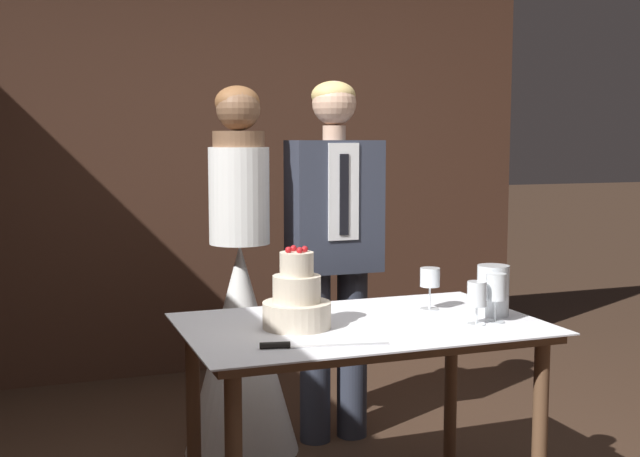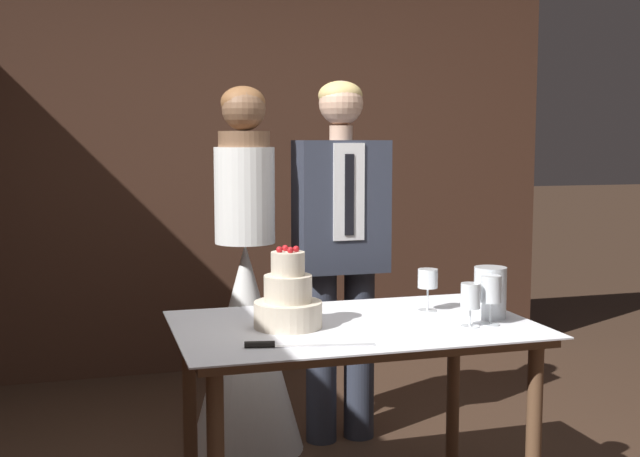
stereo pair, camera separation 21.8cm
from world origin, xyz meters
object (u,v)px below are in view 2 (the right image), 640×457
object	(u,v)px
wine_glass_near	(471,297)
bride	(246,320)
cake_table	(353,348)
cake_knife	(285,345)
wine_glass_middle	(491,290)
groom	(341,240)
tiered_cake	(288,300)
hurricane_candle	(490,294)
wine_glass_far	(428,281)

from	to	relation	value
wine_glass_near	bride	bearing A→B (deg)	120.51
cake_table	cake_knife	distance (m)	0.43
wine_glass_middle	groom	xyz separation A→B (m)	(-0.24, 1.05, 0.07)
bride	groom	xyz separation A→B (m)	(0.47, -0.00, 0.36)
tiered_cake	bride	world-z (taller)	bride
wine_glass_near	wine_glass_middle	size ratio (longest dim) A/B	0.88
wine_glass_middle	hurricane_candle	distance (m)	0.13
wine_glass_near	groom	size ratio (longest dim) A/B	0.09
wine_glass_middle	wine_glass_far	world-z (taller)	wine_glass_middle
cake_table	groom	xyz separation A→B (m)	(0.23, 0.89, 0.29)
wine_glass_middle	tiered_cake	bearing A→B (deg)	166.56
tiered_cake	wine_glass_middle	xyz separation A→B (m)	(0.72, -0.17, 0.03)
wine_glass_middle	bride	bearing A→B (deg)	124.07
wine_glass_far	cake_knife	bearing A→B (deg)	-150.53
cake_table	wine_glass_far	size ratio (longest dim) A/B	7.82
bride	cake_knife	bearing A→B (deg)	-94.69
cake_knife	wine_glass_near	world-z (taller)	wine_glass_near
wine_glass_far	tiered_cake	bearing A→B (deg)	-169.26
groom	bride	bearing A→B (deg)	179.94
cake_table	tiered_cake	world-z (taller)	tiered_cake
wine_glass_far	groom	xyz separation A→B (m)	(-0.12, 0.76, 0.08)
cake_table	wine_glass_far	xyz separation A→B (m)	(0.35, 0.12, 0.22)
tiered_cake	bride	bearing A→B (deg)	89.08
wine_glass_far	groom	world-z (taller)	groom
wine_glass_near	cake_knife	bearing A→B (deg)	-172.91
cake_knife	wine_glass_near	size ratio (longest dim) A/B	2.66
cake_table	wine_glass_near	size ratio (longest dim) A/B	8.21
cake_table	wine_glass_middle	bearing A→B (deg)	-18.86
bride	groom	world-z (taller)	groom
cake_knife	cake_table	bearing A→B (deg)	49.87
groom	wine_glass_near	bearing A→B (deg)	-81.62
tiered_cake	cake_table	bearing A→B (deg)	-2.41
wine_glass_near	tiered_cake	bearing A→B (deg)	164.13
wine_glass_near	bride	distance (m)	1.26
wine_glass_far	bride	world-z (taller)	bride
tiered_cake	groom	size ratio (longest dim) A/B	0.17
wine_glass_far	groom	distance (m)	0.78
wine_glass_near	groom	xyz separation A→B (m)	(-0.16, 1.06, 0.09)
wine_glass_middle	wine_glass_far	distance (m)	0.31
cake_table	cake_knife	bearing A→B (deg)	-141.59
groom	wine_glass_middle	bearing A→B (deg)	-77.02
hurricane_candle	bride	xyz separation A→B (m)	(-0.77, 0.94, -0.26)
cake_knife	groom	bearing A→B (deg)	75.35
wine_glass_middle	bride	size ratio (longest dim) A/B	0.11
cake_table	wine_glass_near	distance (m)	0.47
cake_table	wine_glass_far	bearing A→B (deg)	19.44
cake_knife	bride	distance (m)	1.17
bride	cake_table	bearing A→B (deg)	-75.23
wine_glass_far	groom	size ratio (longest dim) A/B	0.10
cake_table	bride	size ratio (longest dim) A/B	0.77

